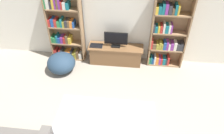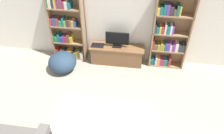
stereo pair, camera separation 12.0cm
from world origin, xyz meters
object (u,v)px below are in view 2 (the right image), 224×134
object	(u,v)px
bookshelf_left	(67,28)
beanbag_ottoman	(62,62)
bookshelf_right	(169,35)
tv_stand	(117,54)
laptop	(98,45)
television	(117,39)

from	to	relation	value
bookshelf_left	beanbag_ottoman	bearing A→B (deg)	-90.28
bookshelf_right	tv_stand	bearing A→B (deg)	-175.21
bookshelf_right	laptop	size ratio (longest dim) A/B	5.72
bookshelf_left	tv_stand	xyz separation A→B (m)	(1.39, -0.11, -0.67)
bookshelf_left	laptop	bearing A→B (deg)	-8.98
bookshelf_left	beanbag_ottoman	size ratio (longest dim) A/B	2.70
bookshelf_left	television	world-z (taller)	bookshelf_left
tv_stand	television	distance (m)	0.48
television	bookshelf_right	bearing A→B (deg)	4.36
bookshelf_right	television	world-z (taller)	bookshelf_right
bookshelf_right	beanbag_ottoman	bearing A→B (deg)	-166.42
beanbag_ottoman	bookshelf_right	bearing A→B (deg)	13.58
bookshelf_right	beanbag_ottoman	distance (m)	2.86
bookshelf_left	tv_stand	distance (m)	1.54
bookshelf_left	bookshelf_right	distance (m)	2.69
bookshelf_right	beanbag_ottoman	world-z (taller)	bookshelf_right
television	laptop	world-z (taller)	television
bookshelf_right	television	distance (m)	1.33
bookshelf_left	television	xyz separation A→B (m)	(1.39, -0.10, -0.19)
tv_stand	beanbag_ottoman	xyz separation A→B (m)	(-1.39, -0.54, -0.00)
laptop	beanbag_ottoman	world-z (taller)	laptop
bookshelf_right	television	size ratio (longest dim) A/B	3.19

